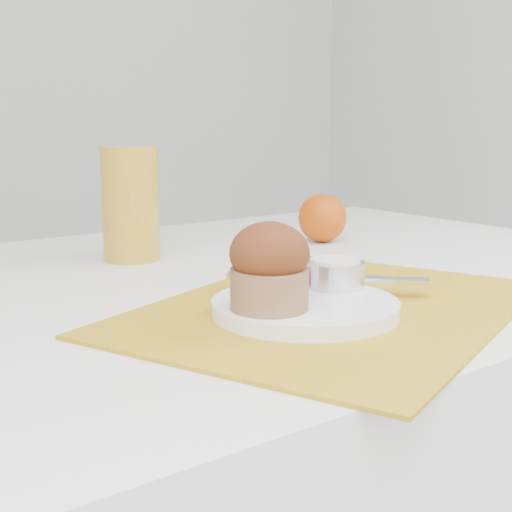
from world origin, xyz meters
TOP-DOWN VIEW (x-y plane):
  - placemat at (-0.02, -0.15)m, footprint 0.54×0.47m
  - plate at (-0.07, -0.16)m, footprint 0.22×0.22m
  - ramekin at (-0.01, -0.14)m, footprint 0.07×0.07m
  - cream at (-0.01, -0.14)m, footprint 0.07×0.07m
  - raspberry_near at (-0.05, -0.10)m, footprint 0.02×0.02m
  - raspberry_far at (-0.04, -0.11)m, footprint 0.02×0.02m
  - butter_knife at (0.01, -0.11)m, footprint 0.16×0.17m
  - orange at (0.24, 0.15)m, footprint 0.08×0.08m
  - juice_glass at (-0.07, 0.21)m, footprint 0.10×0.10m
  - muffin at (-0.11, -0.16)m, footprint 0.08×0.08m

SIDE VIEW (x-z plane):
  - placemat at x=-0.02m, z-range 0.75..0.75m
  - plate at x=-0.07m, z-range 0.75..0.77m
  - butter_knife at x=0.01m, z-range 0.77..0.77m
  - raspberry_far at x=-0.04m, z-range 0.77..0.78m
  - raspberry_near at x=-0.05m, z-range 0.77..0.79m
  - ramekin at x=-0.01m, z-range 0.77..0.80m
  - orange at x=0.24m, z-range 0.75..0.83m
  - cream at x=-0.01m, z-range 0.79..0.80m
  - muffin at x=-0.11m, z-range 0.77..0.85m
  - juice_glass at x=-0.07m, z-range 0.75..0.91m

